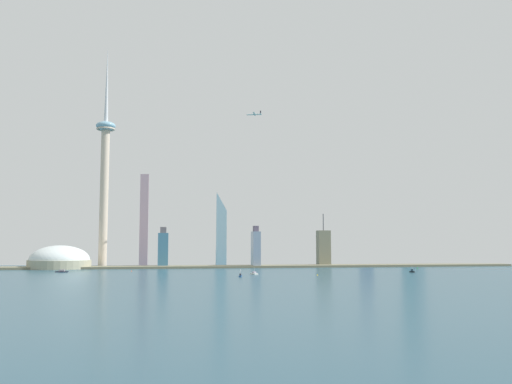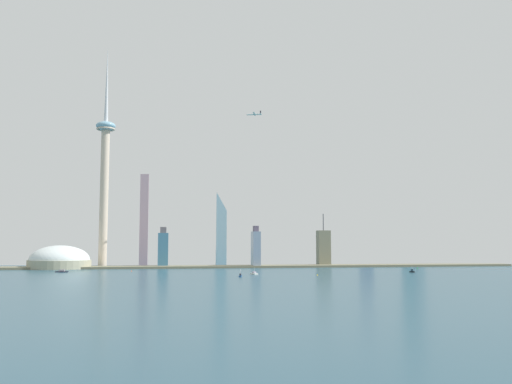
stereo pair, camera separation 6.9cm
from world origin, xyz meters
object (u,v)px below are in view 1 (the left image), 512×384
object	(u,v)px
boat_0	(240,276)
boat_3	(254,273)
channel_buoy_1	(317,275)
stadium_dome	(60,261)
skyscraper_7	(144,220)
boat_2	(62,271)
channel_buoy_2	(131,271)
skyscraper_5	(410,219)
skyscraper_6	(366,239)
airplane	(254,114)
skyscraper_0	(163,249)
skyscraper_1	(221,216)
skyscraper_3	(419,220)
skyscraper_4	(324,248)
boat_1	(412,271)
observation_tower	(105,167)
channel_buoy_0	(417,268)
skyscraper_2	(256,248)

from	to	relation	value
boat_0	boat_3	world-z (taller)	boat_0
channel_buoy_1	stadium_dome	bearing A→B (deg)	145.36
stadium_dome	skyscraper_7	world-z (taller)	skyscraper_7
boat_2	channel_buoy_2	xyz separation A→B (m)	(94.71, 2.14, -0.36)
skyscraper_5	boat_2	world-z (taller)	skyscraper_5
skyscraper_6	airplane	world-z (taller)	airplane
skyscraper_7	boat_3	xyz separation A→B (m)	(151.03, -298.77, -80.54)
skyscraper_0	skyscraper_7	size ratio (longest dim) A/B	0.41
skyscraper_5	boat_3	size ratio (longest dim) A/B	12.43
boat_2	airplane	bearing A→B (deg)	-154.42
skyscraper_5	skyscraper_1	bearing A→B (deg)	-177.92
skyscraper_3	skyscraper_7	bearing A→B (deg)	177.54
skyscraper_7	stadium_dome	bearing A→B (deg)	-145.91
skyscraper_4	skyscraper_7	world-z (taller)	skyscraper_7
boat_2	airplane	world-z (taller)	airplane
skyscraper_7	channel_buoy_1	bearing A→B (deg)	-55.62
skyscraper_7	boat_2	world-z (taller)	skyscraper_7
stadium_dome	skyscraper_5	xyz separation A→B (m)	(642.84, 100.97, 76.62)
stadium_dome	skyscraper_6	size ratio (longest dim) A/B	0.84
skyscraper_1	boat_3	distance (m)	312.93
skyscraper_7	boat_2	xyz separation A→B (m)	(-104.21, -200.44, -80.62)
skyscraper_5	skyscraper_7	xyz separation A→B (m)	(-515.29, -14.64, -6.57)
skyscraper_1	channel_buoy_2	world-z (taller)	skyscraper_1
skyscraper_5	boat_1	bearing A→B (deg)	-115.06
observation_tower	skyscraper_4	distance (m)	402.38
skyscraper_7	airplane	size ratio (longest dim) A/B	6.52
skyscraper_6	stadium_dome	bearing A→B (deg)	-170.06
channel_buoy_2	boat_2	bearing A→B (deg)	-178.71
skyscraper_0	boat_0	distance (m)	285.68
observation_tower	skyscraper_1	world-z (taller)	observation_tower
skyscraper_1	boat_1	world-z (taller)	skyscraper_1
skyscraper_3	channel_buoy_2	bearing A→B (deg)	-161.44
channel_buoy_1	skyscraper_6	bearing A→B (deg)	60.21
stadium_dome	channel_buoy_0	world-z (taller)	stadium_dome
observation_tower	skyscraper_4	size ratio (longest dim) A/B	4.14
skyscraper_3	skyscraper_7	distance (m)	515.70
observation_tower	skyscraper_6	bearing A→B (deg)	7.40
channel_buoy_1	channel_buoy_2	xyz separation A→B (m)	(-235.87, 132.58, 0.12)
skyscraper_2	skyscraper_6	bearing A→B (deg)	24.28
skyscraper_3	channel_buoy_1	distance (m)	430.80
channel_buoy_2	skyscraper_0	bearing A→B (deg)	70.64
stadium_dome	channel_buoy_0	bearing A→B (deg)	-10.01
skyscraper_7	boat_3	world-z (taller)	skyscraper_7
observation_tower	channel_buoy_2	bearing A→B (deg)	-69.04
skyscraper_3	boat_2	bearing A→B (deg)	-163.94
channel_buoy_0	channel_buoy_2	size ratio (longest dim) A/B	1.48
skyscraper_6	channel_buoy_0	distance (m)	200.56
skyscraper_0	boat_0	xyz separation A→B (m)	(92.61, -268.68, -29.10)
skyscraper_0	skyscraper_4	size ratio (longest dim) A/B	0.73
skyscraper_2	skyscraper_4	distance (m)	128.24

